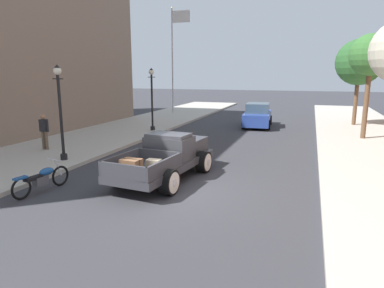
{
  "coord_description": "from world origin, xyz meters",
  "views": [
    {
      "loc": [
        4.04,
        -9.67,
        3.62
      ],
      "look_at": [
        -0.15,
        2.45,
        1.0
      ],
      "focal_mm": 32.04,
      "sensor_mm": 36.0,
      "label": 1
    }
  ],
  "objects_px": {
    "street_lamp_near": "(60,106)",
    "hotrod_truck_gunmetal": "(168,157)",
    "pedestrian_sidewalk_left": "(44,130)",
    "street_tree_second": "(371,56)",
    "street_tree_third": "(359,62)",
    "motorcycle_parked": "(42,179)",
    "car_background_blue": "(258,116)",
    "flagpole": "(175,49)",
    "street_lamp_far": "(152,94)"
  },
  "relations": [
    {
      "from": "street_lamp_near",
      "to": "street_tree_third",
      "type": "height_order",
      "value": "street_tree_third"
    },
    {
      "from": "car_background_blue",
      "to": "pedestrian_sidewalk_left",
      "type": "height_order",
      "value": "pedestrian_sidewalk_left"
    },
    {
      "from": "street_lamp_near",
      "to": "street_tree_third",
      "type": "xyz_separation_m",
      "value": [
        12.45,
        14.86,
        2.01
      ]
    },
    {
      "from": "hotrod_truck_gunmetal",
      "to": "pedestrian_sidewalk_left",
      "type": "height_order",
      "value": "pedestrian_sidewalk_left"
    },
    {
      "from": "street_tree_second",
      "to": "street_tree_third",
      "type": "bearing_deg",
      "value": 89.05
    },
    {
      "from": "hotrod_truck_gunmetal",
      "to": "street_lamp_near",
      "type": "height_order",
      "value": "street_lamp_near"
    },
    {
      "from": "street_tree_second",
      "to": "street_lamp_near",
      "type": "bearing_deg",
      "value": -142.76
    },
    {
      "from": "street_lamp_near",
      "to": "hotrod_truck_gunmetal",
      "type": "bearing_deg",
      "value": -4.82
    },
    {
      "from": "street_lamp_far",
      "to": "street_tree_third",
      "type": "bearing_deg",
      "value": 28.78
    },
    {
      "from": "motorcycle_parked",
      "to": "street_lamp_far",
      "type": "relative_size",
      "value": 0.55
    },
    {
      "from": "street_lamp_near",
      "to": "motorcycle_parked",
      "type": "bearing_deg",
      "value": -60.93
    },
    {
      "from": "flagpole",
      "to": "street_tree_second",
      "type": "xyz_separation_m",
      "value": [
        14.53,
        -8.45,
        -1.21
      ]
    },
    {
      "from": "street_tree_second",
      "to": "hotrod_truck_gunmetal",
      "type": "bearing_deg",
      "value": -127.44
    },
    {
      "from": "car_background_blue",
      "to": "flagpole",
      "type": "bearing_deg",
      "value": 148.18
    },
    {
      "from": "car_background_blue",
      "to": "pedestrian_sidewalk_left",
      "type": "bearing_deg",
      "value": -125.8
    },
    {
      "from": "hotrod_truck_gunmetal",
      "to": "motorcycle_parked",
      "type": "xyz_separation_m",
      "value": [
        -3.09,
        -2.75,
        -0.31
      ]
    },
    {
      "from": "motorcycle_parked",
      "to": "hotrod_truck_gunmetal",
      "type": "bearing_deg",
      "value": 41.65
    },
    {
      "from": "motorcycle_parked",
      "to": "street_lamp_far",
      "type": "height_order",
      "value": "street_lamp_far"
    },
    {
      "from": "motorcycle_parked",
      "to": "street_lamp_near",
      "type": "xyz_separation_m",
      "value": [
        -1.76,
        3.16,
        1.94
      ]
    },
    {
      "from": "street_tree_second",
      "to": "car_background_blue",
      "type": "bearing_deg",
      "value": 152.09
    },
    {
      "from": "hotrod_truck_gunmetal",
      "to": "street_tree_third",
      "type": "height_order",
      "value": "street_tree_third"
    },
    {
      "from": "hotrod_truck_gunmetal",
      "to": "street_lamp_far",
      "type": "height_order",
      "value": "street_lamp_far"
    },
    {
      "from": "hotrod_truck_gunmetal",
      "to": "street_tree_second",
      "type": "distance_m",
      "value": 12.92
    },
    {
      "from": "motorcycle_parked",
      "to": "street_tree_second",
      "type": "bearing_deg",
      "value": 49.83
    },
    {
      "from": "street_lamp_near",
      "to": "street_tree_second",
      "type": "distance_m",
      "value": 15.67
    },
    {
      "from": "pedestrian_sidewalk_left",
      "to": "street_tree_third",
      "type": "height_order",
      "value": "street_tree_third"
    },
    {
      "from": "street_lamp_far",
      "to": "flagpole",
      "type": "bearing_deg",
      "value": 103.58
    },
    {
      "from": "motorcycle_parked",
      "to": "car_background_blue",
      "type": "relative_size",
      "value": 0.48
    },
    {
      "from": "street_lamp_far",
      "to": "street_tree_third",
      "type": "distance_m",
      "value": 14.15
    },
    {
      "from": "street_tree_third",
      "to": "street_tree_second",
      "type": "bearing_deg",
      "value": -90.95
    },
    {
      "from": "motorcycle_parked",
      "to": "street_tree_second",
      "type": "height_order",
      "value": "street_tree_second"
    },
    {
      "from": "hotrod_truck_gunmetal",
      "to": "pedestrian_sidewalk_left",
      "type": "xyz_separation_m",
      "value": [
        -6.99,
        1.75,
        0.33
      ]
    },
    {
      "from": "pedestrian_sidewalk_left",
      "to": "street_tree_second",
      "type": "height_order",
      "value": "street_tree_second"
    },
    {
      "from": "hotrod_truck_gunmetal",
      "to": "flagpole",
      "type": "distance_m",
      "value": 20.19
    },
    {
      "from": "flagpole",
      "to": "street_tree_third",
      "type": "relative_size",
      "value": 1.58
    },
    {
      "from": "hotrod_truck_gunmetal",
      "to": "street_tree_third",
      "type": "xyz_separation_m",
      "value": [
        7.6,
        15.27,
        3.64
      ]
    },
    {
      "from": "hotrod_truck_gunmetal",
      "to": "car_background_blue",
      "type": "xyz_separation_m",
      "value": [
        1.22,
        13.13,
        0.01
      ]
    },
    {
      "from": "street_lamp_far",
      "to": "pedestrian_sidewalk_left",
      "type": "bearing_deg",
      "value": -108.86
    },
    {
      "from": "car_background_blue",
      "to": "street_lamp_near",
      "type": "distance_m",
      "value": 14.19
    },
    {
      "from": "car_background_blue",
      "to": "flagpole",
      "type": "distance_m",
      "value": 10.91
    },
    {
      "from": "pedestrian_sidewalk_left",
      "to": "street_tree_third",
      "type": "relative_size",
      "value": 0.28
    },
    {
      "from": "motorcycle_parked",
      "to": "street_lamp_far",
      "type": "distance_m",
      "value": 11.56
    },
    {
      "from": "street_tree_second",
      "to": "flagpole",
      "type": "bearing_deg",
      "value": 149.83
    },
    {
      "from": "hotrod_truck_gunmetal",
      "to": "flagpole",
      "type": "bearing_deg",
      "value": 111.06
    },
    {
      "from": "street_lamp_near",
      "to": "street_tree_third",
      "type": "bearing_deg",
      "value": 50.06
    },
    {
      "from": "street_lamp_far",
      "to": "car_background_blue",
      "type": "bearing_deg",
      "value": 38.0
    },
    {
      "from": "car_background_blue",
      "to": "street_tree_second",
      "type": "height_order",
      "value": "street_tree_second"
    },
    {
      "from": "pedestrian_sidewalk_left",
      "to": "street_tree_second",
      "type": "bearing_deg",
      "value": 29.03
    },
    {
      "from": "motorcycle_parked",
      "to": "flagpole",
      "type": "bearing_deg",
      "value": 100.61
    },
    {
      "from": "motorcycle_parked",
      "to": "street_lamp_near",
      "type": "bearing_deg",
      "value": 119.07
    }
  ]
}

